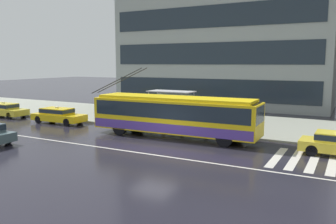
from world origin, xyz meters
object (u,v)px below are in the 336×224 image
(pedestrian_approaching_curb, at_px, (221,108))
(pedestrian_walking_past, at_px, (207,106))
(pedestrian_waiting_by_pole, at_px, (163,111))
(pedestrian_at_shelter, at_px, (182,114))
(trolleybus, at_px, (174,115))
(taxi_queued_behind_bus, at_px, (58,115))
(bus_shelter, at_px, (172,99))
(taxi_far_behind, at_px, (4,109))

(pedestrian_approaching_curb, bearing_deg, pedestrian_walking_past, 148.28)
(pedestrian_walking_past, height_order, pedestrian_waiting_by_pole, pedestrian_walking_past)
(pedestrian_at_shelter, height_order, pedestrian_waiting_by_pole, pedestrian_at_shelter)
(trolleybus, xyz_separation_m, pedestrian_walking_past, (0.75, 4.03, 0.17))
(trolleybus, bearing_deg, pedestrian_at_shelter, 106.46)
(taxi_queued_behind_bus, xyz_separation_m, bus_shelter, (8.87, 3.61, 1.42))
(trolleybus, relative_size, taxi_far_behind, 2.70)
(taxi_queued_behind_bus, distance_m, bus_shelter, 9.68)
(pedestrian_at_shelter, bearing_deg, trolleybus, -73.54)
(taxi_far_behind, bearing_deg, bus_shelter, 12.17)
(trolleybus, distance_m, taxi_queued_behind_bus, 11.09)
(pedestrian_at_shelter, relative_size, pedestrian_waiting_by_pole, 1.02)
(pedestrian_approaching_curb, bearing_deg, bus_shelter, 169.59)
(bus_shelter, distance_m, pedestrian_at_shelter, 1.78)
(pedestrian_approaching_curb, height_order, pedestrian_waiting_by_pole, pedestrian_approaching_curb)
(taxi_far_behind, bearing_deg, pedestrian_approaching_curb, 7.35)
(taxi_far_behind, distance_m, pedestrian_waiting_by_pole, 15.44)
(bus_shelter, height_order, pedestrian_at_shelter, bus_shelter)
(taxi_far_behind, height_order, bus_shelter, bus_shelter)
(taxi_queued_behind_bus, bearing_deg, pedestrian_approaching_curb, 11.93)
(taxi_queued_behind_bus, xyz_separation_m, pedestrian_approaching_curb, (13.28, 2.81, 1.03))
(trolleybus, bearing_deg, pedestrian_approaching_curb, 54.48)
(pedestrian_at_shelter, bearing_deg, taxi_queued_behind_bus, -164.21)
(bus_shelter, xyz_separation_m, pedestrian_at_shelter, (1.24, -0.75, -1.03))
(bus_shelter, xyz_separation_m, pedestrian_walking_past, (2.93, 0.10, -0.43))
(trolleybus, xyz_separation_m, pedestrian_at_shelter, (-0.94, 3.17, -0.43))
(trolleybus, bearing_deg, pedestrian_walking_past, 79.41)
(pedestrian_at_shelter, height_order, pedestrian_walking_past, pedestrian_walking_past)
(taxi_queued_behind_bus, relative_size, pedestrian_waiting_by_pole, 2.96)
(trolleybus, height_order, pedestrian_at_shelter, trolleybus)
(taxi_far_behind, height_order, pedestrian_approaching_curb, pedestrian_approaching_curb)
(trolleybus, xyz_separation_m, bus_shelter, (-2.18, 3.93, 0.60))
(taxi_far_behind, relative_size, pedestrian_walking_past, 2.38)
(taxi_far_behind, xyz_separation_m, pedestrian_at_shelter, (17.13, 2.67, 0.40))
(taxi_far_behind, height_order, pedestrian_walking_past, pedestrian_walking_past)
(taxi_queued_behind_bus, relative_size, taxi_far_behind, 1.02)
(trolleybus, height_order, pedestrian_waiting_by_pole, trolleybus)
(bus_shelter, bearing_deg, taxi_queued_behind_bus, -157.83)
(pedestrian_walking_past, bearing_deg, taxi_queued_behind_bus, -162.53)
(pedestrian_walking_past, bearing_deg, pedestrian_waiting_by_pole, -177.98)
(bus_shelter, relative_size, pedestrian_walking_past, 1.86)
(pedestrian_waiting_by_pole, bearing_deg, pedestrian_approaching_curb, -8.44)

